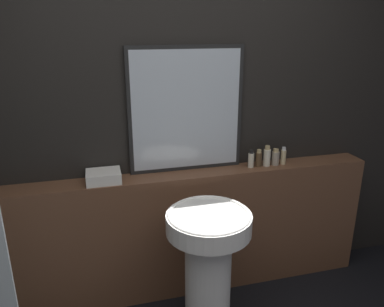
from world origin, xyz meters
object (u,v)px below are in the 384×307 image
at_px(pedestal_sink, 208,263).
at_px(body_wash_bottle, 275,157).
at_px(conditioner_bottle, 259,159).
at_px(hand_soap_bottle, 283,156).
at_px(shampoo_bottle, 251,159).
at_px(towel_stack, 104,176).
at_px(mirror, 186,110).
at_px(lotion_bottle, 267,157).

height_order(pedestal_sink, body_wash_bottle, body_wash_bottle).
xyz_separation_m(conditioner_bottle, hand_soap_bottle, (0.19, 0.00, 0.00)).
bearing_deg(body_wash_bottle, pedestal_sink, -143.65).
bearing_deg(pedestal_sink, shampoo_bottle, 46.15).
height_order(shampoo_bottle, conditioner_bottle, shampoo_bottle).
height_order(body_wash_bottle, hand_soap_bottle, hand_soap_bottle).
bearing_deg(conditioner_bottle, body_wash_bottle, 0.00).
xyz_separation_m(shampoo_bottle, hand_soap_bottle, (0.25, 0.00, 0.00)).
relative_size(towel_stack, shampoo_bottle, 1.71).
distance_m(mirror, lotion_bottle, 0.67).
bearing_deg(hand_soap_bottle, towel_stack, -180.00).
bearing_deg(hand_soap_bottle, pedestal_sink, -146.10).
xyz_separation_m(shampoo_bottle, lotion_bottle, (0.12, 0.00, 0.01)).
height_order(towel_stack, body_wash_bottle, body_wash_bottle).
bearing_deg(hand_soap_bottle, shampoo_bottle, -180.00).
bearing_deg(lotion_bottle, conditioner_bottle, 180.00).
xyz_separation_m(shampoo_bottle, body_wash_bottle, (0.19, 0.00, -0.00)).
xyz_separation_m(pedestal_sink, shampoo_bottle, (0.46, 0.47, 0.45)).
bearing_deg(towel_stack, lotion_bottle, 0.00).
relative_size(towel_stack, conditioner_bottle, 1.73).
bearing_deg(hand_soap_bottle, mirror, 173.44).
bearing_deg(body_wash_bottle, mirror, 172.82).
bearing_deg(conditioner_bottle, towel_stack, 180.00).
bearing_deg(body_wash_bottle, lotion_bottle, 180.00).
relative_size(conditioner_bottle, hand_soap_bottle, 0.98).
relative_size(lotion_bottle, hand_soap_bottle, 1.16).
bearing_deg(body_wash_bottle, conditioner_bottle, 180.00).
relative_size(shampoo_bottle, hand_soap_bottle, 0.99).
bearing_deg(towel_stack, body_wash_bottle, 0.00).
height_order(lotion_bottle, body_wash_bottle, lotion_bottle).
bearing_deg(towel_stack, hand_soap_bottle, 0.00).
bearing_deg(pedestal_sink, body_wash_bottle, 36.35).
bearing_deg(pedestal_sink, lotion_bottle, 39.43).
relative_size(pedestal_sink, hand_soap_bottle, 6.73).
bearing_deg(hand_soap_bottle, lotion_bottle, -180.00).
relative_size(towel_stack, hand_soap_bottle, 1.69).
height_order(shampoo_bottle, body_wash_bottle, shampoo_bottle).
relative_size(pedestal_sink, body_wash_bottle, 7.18).
xyz_separation_m(lotion_bottle, hand_soap_bottle, (0.13, 0.00, -0.01)).
relative_size(towel_stack, body_wash_bottle, 1.80).
bearing_deg(shampoo_bottle, body_wash_bottle, 0.00).
bearing_deg(towel_stack, pedestal_sink, -40.35).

